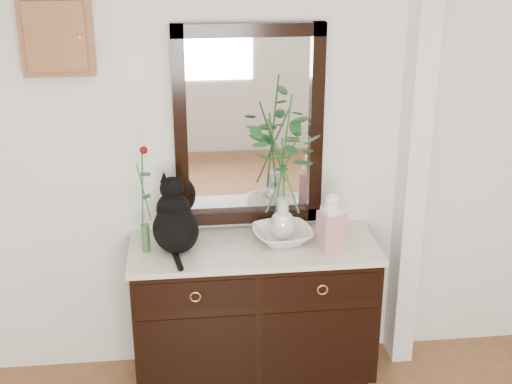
{
  "coord_description": "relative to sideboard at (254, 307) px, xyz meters",
  "views": [
    {
      "loc": [
        -0.27,
        -1.68,
        2.52
      ],
      "look_at": [
        0.1,
        1.63,
        1.2
      ],
      "focal_mm": 50.0,
      "sensor_mm": 36.0,
      "label": 1
    }
  ],
  "objects": [
    {
      "name": "wall_back",
      "position": [
        -0.1,
        0.25,
        0.88
      ],
      "size": [
        3.6,
        0.04,
        2.7
      ],
      "primitive_type": "cube",
      "color": "white",
      "rests_on": "ground"
    },
    {
      "name": "pilaster",
      "position": [
        0.9,
        0.17,
        0.88
      ],
      "size": [
        0.12,
        0.2,
        2.7
      ],
      "primitive_type": "cube",
      "color": "white",
      "rests_on": "ground"
    },
    {
      "name": "sideboard",
      "position": [
        0.0,
        0.0,
        0.0
      ],
      "size": [
        1.33,
        0.52,
        0.82
      ],
      "color": "black",
      "rests_on": "ground"
    },
    {
      "name": "wall_mirror",
      "position": [
        -0.0,
        0.24,
        0.97
      ],
      "size": [
        0.8,
        0.06,
        1.1
      ],
      "color": "black",
      "rests_on": "wall_back"
    },
    {
      "name": "key_cabinet",
      "position": [
        -0.95,
        0.21,
        1.48
      ],
      "size": [
        0.35,
        0.1,
        0.4
      ],
      "primitive_type": "cube",
      "color": "brown",
      "rests_on": "wall_back"
    },
    {
      "name": "cat",
      "position": [
        -0.41,
        0.01,
        0.57
      ],
      "size": [
        0.33,
        0.38,
        0.39
      ],
      "primitive_type": null,
      "rotation": [
        0.0,
        0.0,
        0.16
      ],
      "color": "black",
      "rests_on": "sideboard"
    },
    {
      "name": "lotus_bowl",
      "position": [
        0.16,
        0.04,
        0.41
      ],
      "size": [
        0.36,
        0.36,
        0.08
      ],
      "primitive_type": "imported",
      "rotation": [
        0.0,
        0.0,
        0.15
      ],
      "color": "silver",
      "rests_on": "sideboard"
    },
    {
      "name": "vase_branches",
      "position": [
        0.16,
        0.04,
        0.8
      ],
      "size": [
        0.39,
        0.39,
        0.81
      ],
      "primitive_type": null,
      "rotation": [
        0.0,
        0.0,
        -0.01
      ],
      "color": "silver",
      "rests_on": "lotus_bowl"
    },
    {
      "name": "bud_vase_rose",
      "position": [
        -0.57,
        0.0,
        0.67
      ],
      "size": [
        0.09,
        0.09,
        0.59
      ],
      "primitive_type": null,
      "rotation": [
        0.0,
        0.0,
        0.39
      ],
      "color": "#356230",
      "rests_on": "sideboard"
    },
    {
      "name": "ginger_jar",
      "position": [
        0.4,
        -0.07,
        0.54
      ],
      "size": [
        0.15,
        0.15,
        0.33
      ],
      "primitive_type": null,
      "rotation": [
        0.0,
        0.0,
        0.24
      ],
      "color": "silver",
      "rests_on": "sideboard"
    }
  ]
}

